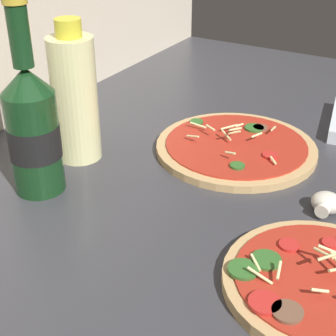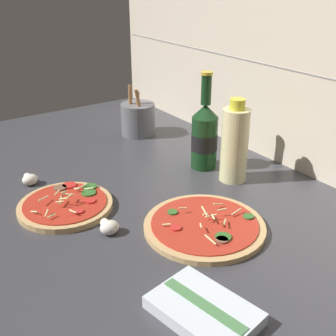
{
  "view_description": "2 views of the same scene",
  "coord_description": "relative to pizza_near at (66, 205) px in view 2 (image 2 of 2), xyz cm",
  "views": [
    {
      "loc": [
        -51.55,
        -24.5,
        43.0
      ],
      "look_at": [
        1.0,
        6.38,
        8.34
      ],
      "focal_mm": 55.0,
      "sensor_mm": 36.0,
      "label": 1
    },
    {
      "loc": [
        80.58,
        -46.6,
        54.46
      ],
      "look_at": [
        2.71,
        7.16,
        9.73
      ],
      "focal_mm": 45.0,
      "sensor_mm": 36.0,
      "label": 2
    }
  ],
  "objects": [
    {
      "name": "counter_slab",
      "position": [
        5.22,
        17.15,
        -2.13
      ],
      "size": [
        160.0,
        90.0,
        2.5
      ],
      "color": "#38383D",
      "rests_on": "ground"
    },
    {
      "name": "tile_backsplash",
      "position": [
        5.22,
        62.65,
        26.62
      ],
      "size": [
        160.0,
        1.13,
        60.0
      ],
      "color": "beige",
      "rests_on": "ground"
    },
    {
      "name": "pizza_near",
      "position": [
        0.0,
        0.0,
        0.0
      ],
      "size": [
        22.49,
        22.49,
        5.06
      ],
      "color": "tan",
      "rests_on": "counter_slab"
    },
    {
      "name": "pizza_far",
      "position": [
        25.83,
        21.75,
        -0.11
      ],
      "size": [
        26.88,
        26.88,
        4.74
      ],
      "color": "tan",
      "rests_on": "counter_slab"
    },
    {
      "name": "beer_bottle",
      "position": [
        0.34,
        42.05,
        8.91
      ],
      "size": [
        7.45,
        7.45,
        27.6
      ],
      "color": "#143819",
      "rests_on": "counter_slab"
    },
    {
      "name": "oil_bottle",
      "position": [
        11.2,
        43.38,
        9.51
      ],
      "size": [
        7.2,
        7.2,
        22.58
      ],
      "color": "beige",
      "rests_on": "counter_slab"
    },
    {
      "name": "mushroom_left",
      "position": [
        15.32,
        3.69,
        0.63
      ],
      "size": [
        4.52,
        4.31,
        3.01
      ],
      "color": "white",
      "rests_on": "counter_slab"
    },
    {
      "name": "mushroom_right",
      "position": [
        -17.22,
        -3.01,
        0.58
      ],
      "size": [
        4.38,
        4.17,
        2.92
      ],
      "color": "white",
      "rests_on": "counter_slab"
    },
    {
      "name": "utensil_crock",
      "position": [
        -33.62,
        40.46,
        4.67
      ],
      "size": [
        11.66,
        11.66,
        17.11
      ],
      "color": "slate",
      "rests_on": "counter_slab"
    },
    {
      "name": "dish_towel",
      "position": [
        45.96,
        5.17,
        0.34
      ],
      "size": [
        19.13,
        14.53,
        2.56
      ],
      "color": "silver",
      "rests_on": "counter_slab"
    }
  ]
}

